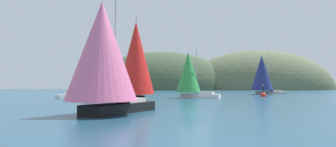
{
  "coord_description": "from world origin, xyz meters",
  "views": [
    {
      "loc": [
        -4.0,
        -23.26,
        2.21
      ],
      "look_at": [
        0.0,
        28.08,
        4.4
      ],
      "focal_mm": 30.9,
      "sensor_mm": 36.0,
      "label": 1
    }
  ],
  "objects_px": {
    "sailboat_pink_spinnaker": "(103,54)",
    "channel_buoy": "(263,95)",
    "sailboat_green_sail": "(189,74)",
    "sailboat_scarlet_sail": "(91,75)",
    "sailboat_red_spinnaker": "(136,60)",
    "sailboat_navy_sail": "(262,74)"
  },
  "relations": [
    {
      "from": "sailboat_green_sail",
      "to": "sailboat_navy_sail",
      "type": "xyz_separation_m",
      "value": [
        22.52,
        21.26,
        0.95
      ]
    },
    {
      "from": "sailboat_scarlet_sail",
      "to": "channel_buoy",
      "type": "distance_m",
      "value": 34.43
    },
    {
      "from": "sailboat_green_sail",
      "to": "channel_buoy",
      "type": "xyz_separation_m",
      "value": [
        15.96,
        5.14,
        -4.03
      ]
    },
    {
      "from": "sailboat_red_spinnaker",
      "to": "sailboat_pink_spinnaker",
      "type": "distance_m",
      "value": 18.99
    },
    {
      "from": "sailboat_pink_spinnaker",
      "to": "sailboat_navy_sail",
      "type": "bearing_deg",
      "value": 56.6
    },
    {
      "from": "sailboat_scarlet_sail",
      "to": "sailboat_pink_spinnaker",
      "type": "bearing_deg",
      "value": -77.99
    },
    {
      "from": "sailboat_red_spinnaker",
      "to": "sailboat_green_sail",
      "type": "bearing_deg",
      "value": 49.63
    },
    {
      "from": "sailboat_pink_spinnaker",
      "to": "channel_buoy",
      "type": "distance_m",
      "value": 44.39
    },
    {
      "from": "sailboat_green_sail",
      "to": "channel_buoy",
      "type": "height_order",
      "value": "sailboat_green_sail"
    },
    {
      "from": "sailboat_scarlet_sail",
      "to": "sailboat_navy_sail",
      "type": "bearing_deg",
      "value": 23.57
    },
    {
      "from": "sailboat_navy_sail",
      "to": "sailboat_pink_spinnaker",
      "type": "distance_m",
      "value": 61.13
    },
    {
      "from": "sailboat_pink_spinnaker",
      "to": "sailboat_green_sail",
      "type": "bearing_deg",
      "value": 69.5
    },
    {
      "from": "sailboat_scarlet_sail",
      "to": "sailboat_green_sail",
      "type": "relative_size",
      "value": 1.07
    },
    {
      "from": "sailboat_green_sail",
      "to": "sailboat_navy_sail",
      "type": "relative_size",
      "value": 0.79
    },
    {
      "from": "sailboat_green_sail",
      "to": "channel_buoy",
      "type": "distance_m",
      "value": 17.24
    },
    {
      "from": "sailboat_red_spinnaker",
      "to": "sailboat_navy_sail",
      "type": "distance_m",
      "value": 45.24
    },
    {
      "from": "sailboat_scarlet_sail",
      "to": "channel_buoy",
      "type": "xyz_separation_m",
      "value": [
        34.16,
        1.65,
        -3.94
      ]
    },
    {
      "from": "sailboat_green_sail",
      "to": "sailboat_pink_spinnaker",
      "type": "height_order",
      "value": "sailboat_pink_spinnaker"
    },
    {
      "from": "sailboat_navy_sail",
      "to": "channel_buoy",
      "type": "height_order",
      "value": "sailboat_navy_sail"
    },
    {
      "from": "sailboat_red_spinnaker",
      "to": "sailboat_pink_spinnaker",
      "type": "bearing_deg",
      "value": -95.61
    },
    {
      "from": "sailboat_scarlet_sail",
      "to": "channel_buoy",
      "type": "relative_size",
      "value": 3.53
    },
    {
      "from": "sailboat_navy_sail",
      "to": "sailboat_pink_spinnaker",
      "type": "bearing_deg",
      "value": -123.4
    }
  ]
}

